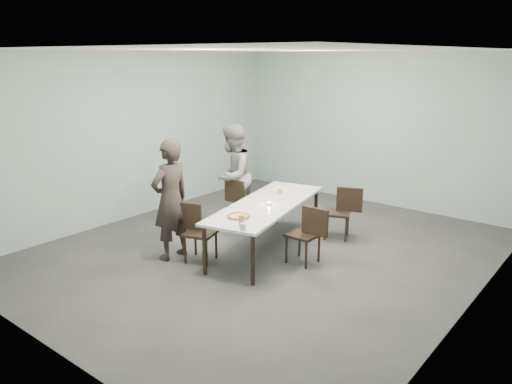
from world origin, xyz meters
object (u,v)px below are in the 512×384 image
Objects in this scene: chair_near_left at (195,228)px; side_plate at (263,215)px; diner_near at (171,200)px; chair_far_left at (239,202)px; chair_near_right at (308,231)px; chair_far_right at (342,209)px; pizza at (239,217)px; water_tumbler at (243,227)px; table at (267,207)px; diner_far at (233,176)px; tealight at (269,204)px; beer_glass at (241,221)px; amber_tumbler at (280,191)px.

side_plate is (0.87, 0.49, 0.25)m from chair_near_left.
chair_near_left is 0.54m from diner_near.
chair_far_left and chair_near_right have the same top height.
diner_near reaches higher than chair_far_right.
chair_near_right reaches higher than pizza.
chair_near_left is 1.10m from water_tumbler.
table is at bearing 98.80° from pizza.
pizza is 3.78× the size of water_tumbler.
chair_far_left is 0.49m from diner_far.
chair_far_left is at bearing 154.44° from tealight.
diner_far reaches higher than side_plate.
chair_near_right is (0.80, -0.08, -0.19)m from table.
table is at bearing 122.20° from side_plate.
beer_glass reaches higher than pizza.
table is 1.12m from beer_glass.
chair_far_left is at bearing -177.63° from diner_near.
chair_near_right is 4.83× the size of side_plate.
side_plate is 1.20× the size of beer_glass.
tealight is (-0.58, -1.21, 0.27)m from chair_far_right.
tealight is at bearing -30.84° from table.
beer_glass is at bearing 95.47° from diner_near.
diner_far is at bearing 154.27° from tealight.
pizza is 0.51m from water_tumbler.
tealight is at bearing 139.40° from diner_near.
chair_far_left is at bearing 85.24° from chair_near_left.
side_plate is at bearing 96.79° from beer_glass.
table is 1.35m from chair_far_right.
diner_near is 19.95× the size of water_tumbler.
diner_far is 5.28× the size of pizza.
table is at bearing 36.94° from chair_far_right.
chair_far_left is 1.79m from chair_near_right.
chair_far_left is at bearing 131.35° from beer_glass.
beer_glass is at bearing 66.56° from chair_near_right.
diner_near is (-0.90, -1.13, 0.20)m from table.
side_plate is 3.21× the size of tealight.
chair_far_right is 2.56× the size of pizza.
diner_near is 11.97× the size of beer_glass.
amber_tumbler reaches higher than table.
chair_near_left is 0.99m from beer_glass.
chair_far_left is 5.80× the size of beer_glass.
chair_far_right is 2.81m from diner_near.
diner_far is at bearing 154.65° from table.
chair_far_right is 0.48× the size of diner_near.
beer_glass is (-0.42, -0.97, 0.32)m from chair_near_right.
chair_far_left is at bearing -169.75° from amber_tumbler.
pizza is at bearing 47.32° from chair_near_right.
beer_glass is (0.25, -0.24, 0.06)m from pizza.
diner_far is at bearing 92.74° from chair_near_left.
diner_far reaches higher than amber_tumbler.
tealight is (0.98, 1.08, -0.13)m from diner_near.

